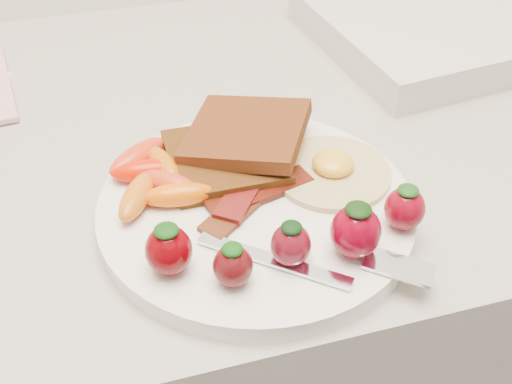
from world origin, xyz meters
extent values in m
cube|color=gray|center=(0.00, 1.70, 0.45)|extent=(2.00, 0.60, 0.90)
cylinder|color=white|center=(0.01, 1.54, 0.91)|extent=(0.27, 0.27, 0.02)
cube|color=#3A180E|center=(-0.01, 1.60, 0.93)|extent=(0.10, 0.10, 0.01)
cube|color=#461D10|center=(0.02, 1.61, 0.94)|extent=(0.14, 0.14, 0.02)
cylinder|color=beige|center=(0.08, 1.56, 0.92)|extent=(0.13, 0.13, 0.01)
ellipsoid|color=gold|center=(0.08, 1.56, 0.93)|extent=(0.05, 0.05, 0.02)
cube|color=black|center=(0.00, 1.54, 0.92)|extent=(0.09, 0.08, 0.00)
cube|color=#3C0D03|center=(0.01, 1.55, 0.92)|extent=(0.10, 0.05, 0.00)
cube|color=#4C090E|center=(0.00, 1.56, 0.92)|extent=(0.08, 0.09, 0.00)
ellipsoid|color=red|center=(-0.08, 1.60, 0.93)|extent=(0.06, 0.03, 0.02)
ellipsoid|color=red|center=(-0.06, 1.57, 0.93)|extent=(0.06, 0.05, 0.02)
ellipsoid|color=#CA6111|center=(-0.09, 1.56, 0.93)|extent=(0.05, 0.07, 0.02)
ellipsoid|color=#CC5F08|center=(-0.06, 1.60, 0.93)|extent=(0.03, 0.06, 0.02)
ellipsoid|color=red|center=(-0.08, 1.62, 0.93)|extent=(0.07, 0.06, 0.02)
ellipsoid|color=#E45D03|center=(-0.06, 1.56, 0.93)|extent=(0.06, 0.03, 0.02)
ellipsoid|color=#5B0005|center=(-0.08, 1.48, 0.94)|extent=(0.04, 0.04, 0.04)
ellipsoid|color=#0E3A0A|center=(-0.08, 1.48, 0.96)|extent=(0.02, 0.02, 0.01)
ellipsoid|color=#48090C|center=(-0.03, 1.46, 0.93)|extent=(0.03, 0.03, 0.03)
ellipsoid|color=#0D420B|center=(-0.03, 1.46, 0.95)|extent=(0.02, 0.02, 0.01)
ellipsoid|color=#5A0A15|center=(0.01, 1.47, 0.94)|extent=(0.03, 0.03, 0.03)
ellipsoid|color=black|center=(0.01, 1.47, 0.95)|extent=(0.02, 0.02, 0.01)
ellipsoid|color=#6E0012|center=(0.06, 1.46, 0.94)|extent=(0.04, 0.04, 0.04)
ellipsoid|color=black|center=(0.06, 1.46, 0.96)|extent=(0.02, 0.02, 0.01)
ellipsoid|color=maroon|center=(0.11, 1.48, 0.94)|extent=(0.03, 0.03, 0.04)
ellipsoid|color=#144312|center=(0.11, 1.48, 0.96)|extent=(0.02, 0.02, 0.01)
cube|color=white|center=(0.00, 1.47, 0.92)|extent=(0.10, 0.09, 0.00)
cube|color=silver|center=(0.09, 1.44, 0.92)|extent=(0.06, 0.05, 0.00)
cube|color=beige|center=(0.34, 1.80, 0.92)|extent=(0.36, 0.30, 0.04)
camera|label=1|loc=(-0.11, 1.15, 1.28)|focal=45.00mm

